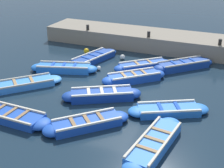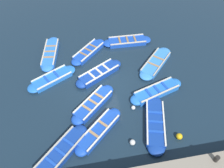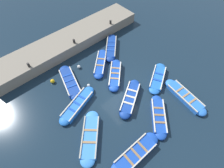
{
  "view_description": "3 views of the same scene",
  "coord_description": "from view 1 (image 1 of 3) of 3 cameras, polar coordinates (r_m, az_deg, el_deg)",
  "views": [
    {
      "loc": [
        12.31,
        5.33,
        6.5
      ],
      "look_at": [
        0.22,
        0.19,
        0.45
      ],
      "focal_mm": 50.0,
      "sensor_mm": 36.0,
      "label": 1
    },
    {
      "loc": [
        -9.12,
        0.94,
        10.59
      ],
      "look_at": [
        -0.33,
        -0.63,
        0.46
      ],
      "focal_mm": 35.0,
      "sensor_mm": 36.0,
      "label": 2
    },
    {
      "loc": [
        5.25,
        -5.6,
        11.29
      ],
      "look_at": [
        -0.8,
        -0.23,
        0.39
      ],
      "focal_mm": 28.0,
      "sensor_mm": 36.0,
      "label": 3
    }
  ],
  "objects": [
    {
      "name": "buoy_yellow_far",
      "position": [
        17.19,
        -2.42,
        2.91
      ],
      "size": [
        0.25,
        0.25,
        0.25
      ],
      "primitive_type": "sphere",
      "color": "silver",
      "rests_on": "ground"
    },
    {
      "name": "boat_end_of_row",
      "position": [
        10.96,
        7.73,
        -10.77
      ],
      "size": [
        3.84,
        1.32,
        0.42
      ],
      "color": "blue",
      "rests_on": "ground"
    },
    {
      "name": "quay_wall",
      "position": [
        21.09,
        7.5,
        7.98
      ],
      "size": [
        2.85,
        14.72,
        1.01
      ],
      "color": "gray",
      "rests_on": "ground"
    },
    {
      "name": "boat_alongside",
      "position": [
        12.02,
        -4.62,
        -7.16
      ],
      "size": [
        2.98,
        2.97,
        0.39
      ],
      "color": "#1947B7",
      "rests_on": "ground"
    },
    {
      "name": "boat_outer_right",
      "position": [
        13.1,
        10.29,
        -4.72
      ],
      "size": [
        2.37,
        3.38,
        0.37
      ],
      "color": "blue",
      "rests_on": "ground"
    },
    {
      "name": "bollard_north",
      "position": [
        21.46,
        -4.46,
        10.29
      ],
      "size": [
        0.2,
        0.2,
        0.35
      ],
      "primitive_type": "cylinder",
      "color": "black",
      "rests_on": "quay_wall"
    },
    {
      "name": "boat_mid_row",
      "position": [
        13.1,
        -18.06,
        -5.54
      ],
      "size": [
        1.04,
        3.74,
        0.39
      ],
      "color": "#1947B7",
      "rests_on": "ground"
    },
    {
      "name": "boat_near_quay",
      "position": [
        17.45,
        5.76,
        3.35
      ],
      "size": [
        2.87,
        3.03,
        0.42
      ],
      "color": "#1947B7",
      "rests_on": "ground"
    },
    {
      "name": "boat_far_corner",
      "position": [
        15.77,
        -15.85,
        -0.02
      ],
      "size": [
        3.38,
        3.25,
        0.37
      ],
      "color": "#3884E0",
      "rests_on": "ground"
    },
    {
      "name": "boat_stern_in",
      "position": [
        17.2,
        -8.8,
        2.88
      ],
      "size": [
        1.87,
        3.72,
        0.43
      ],
      "color": "blue",
      "rests_on": "ground"
    },
    {
      "name": "ground_plane",
      "position": [
        14.91,
        -0.34,
        -1.14
      ],
      "size": [
        120.0,
        120.0,
        0.0
      ],
      "primitive_type": "plane",
      "color": "#162838"
    },
    {
      "name": "buoy_orange_near",
      "position": [
        18.8,
        1.93,
        4.96
      ],
      "size": [
        0.3,
        0.3,
        0.3
      ],
      "primitive_type": "sphere",
      "color": "silver",
      "rests_on": "ground"
    },
    {
      "name": "boat_bow_out",
      "position": [
        17.85,
        12.92,
        3.4
      ],
      "size": [
        3.21,
        3.21,
        0.46
      ],
      "color": "navy",
      "rests_on": "ground"
    },
    {
      "name": "boat_broadside",
      "position": [
        14.03,
        -1.88,
        -2.0
      ],
      "size": [
        2.49,
        3.51,
        0.45
      ],
      "color": "navy",
      "rests_on": "ground"
    },
    {
      "name": "bollard_mid_north",
      "position": [
        19.91,
        6.73,
        9.05
      ],
      "size": [
        0.2,
        0.2,
        0.35
      ],
      "primitive_type": "cylinder",
      "color": "black",
      "rests_on": "quay_wall"
    },
    {
      "name": "buoy_white_drifting",
      "position": [
        19.88,
        -4.71,
        6.05
      ],
      "size": [
        0.34,
        0.34,
        0.34
      ],
      "primitive_type": "sphere",
      "color": "#EAB214",
      "rests_on": "ground"
    },
    {
      "name": "bollard_mid_south",
      "position": [
        19.21,
        19.16,
        7.26
      ],
      "size": [
        0.2,
        0.2,
        0.35
      ],
      "primitive_type": "cylinder",
      "color": "black",
      "rests_on": "quay_wall"
    },
    {
      "name": "boat_tucked",
      "position": [
        18.61,
        -3.34,
        4.77
      ],
      "size": [
        3.89,
        1.88,
        0.39
      ],
      "color": "navy",
      "rests_on": "ground"
    },
    {
      "name": "boat_drifting",
      "position": [
        15.84,
        4.03,
        1.21
      ],
      "size": [
        2.9,
        3.02,
        0.46
      ],
      "color": "#1947B7",
      "rests_on": "ground"
    }
  ]
}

